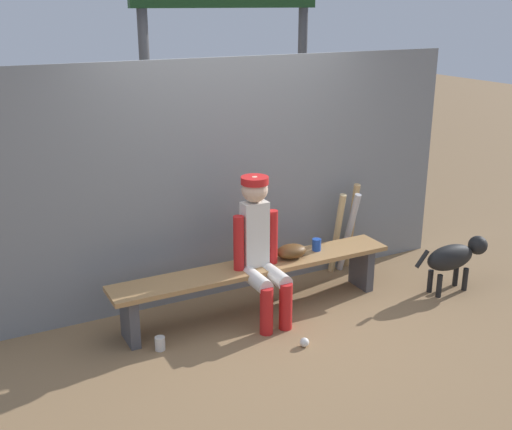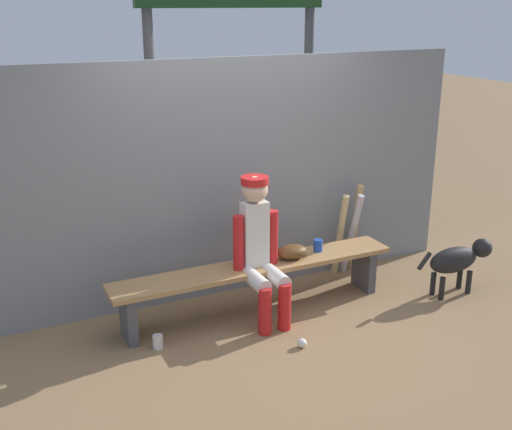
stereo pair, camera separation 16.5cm
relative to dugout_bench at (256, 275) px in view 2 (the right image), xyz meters
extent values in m
plane|color=olive|center=(0.00, 0.00, -0.35)|extent=(30.00, 30.00, 0.00)
cube|color=gray|center=(0.00, 0.51, 0.72)|extent=(4.61, 0.03, 2.14)
cube|color=#AD7F4C|center=(0.00, 0.00, 0.07)|extent=(2.55, 0.36, 0.04)
cube|color=#4C4C51|center=(-1.13, 0.00, -0.15)|extent=(0.08, 0.29, 0.40)
cube|color=#4C4C51|center=(1.13, 0.00, -0.15)|extent=(0.08, 0.29, 0.40)
cube|color=silver|center=(-0.01, 0.00, 0.38)|extent=(0.22, 0.13, 0.56)
sphere|color=beige|center=(-0.01, 0.00, 0.77)|extent=(0.22, 0.22, 0.22)
cylinder|color=red|center=(-0.01, 0.00, 0.85)|extent=(0.23, 0.23, 0.06)
cylinder|color=silver|center=(-0.10, -0.19, 0.05)|extent=(0.13, 0.38, 0.13)
cylinder|color=red|center=(-0.10, -0.38, -0.15)|extent=(0.11, 0.11, 0.40)
cylinder|color=red|center=(-0.17, -0.02, 0.33)|extent=(0.09, 0.09, 0.48)
cylinder|color=silver|center=(0.08, -0.19, 0.05)|extent=(0.13, 0.38, 0.13)
cylinder|color=red|center=(0.08, -0.38, -0.15)|extent=(0.11, 0.11, 0.40)
cylinder|color=red|center=(0.15, -0.02, 0.33)|extent=(0.09, 0.09, 0.48)
ellipsoid|color=#593819|center=(0.35, 0.00, 0.15)|extent=(0.28, 0.20, 0.12)
cylinder|color=tan|center=(1.07, 0.35, 0.08)|extent=(0.08, 0.23, 0.86)
cylinder|color=#B7B7BC|center=(1.20, 0.33, 0.08)|extent=(0.11, 0.27, 0.85)
cylinder|color=tan|center=(1.28, 0.40, 0.11)|extent=(0.10, 0.24, 0.92)
sphere|color=white|center=(0.06, -0.70, -0.31)|extent=(0.07, 0.07, 0.07)
cylinder|color=silver|center=(-0.96, -0.23, -0.29)|extent=(0.08, 0.08, 0.11)
cylinder|color=#1E47AD|center=(0.64, 0.04, 0.15)|extent=(0.08, 0.08, 0.11)
cylinder|color=#3F3F42|center=(-0.39, 1.55, 0.91)|extent=(0.10, 0.10, 2.52)
cylinder|color=#3F3F42|center=(1.37, 1.55, 0.91)|extent=(0.10, 0.10, 2.52)
ellipsoid|color=black|center=(1.78, -0.46, -0.01)|extent=(0.52, 0.20, 0.24)
sphere|color=black|center=(2.12, -0.46, 0.05)|extent=(0.18, 0.18, 0.18)
cylinder|color=black|center=(1.44, -0.46, 0.04)|extent=(0.15, 0.04, 0.16)
cylinder|color=black|center=(1.94, -0.40, -0.24)|extent=(0.05, 0.05, 0.22)
cylinder|color=black|center=(1.94, -0.52, -0.24)|extent=(0.05, 0.05, 0.22)
cylinder|color=black|center=(1.62, -0.40, -0.24)|extent=(0.05, 0.05, 0.22)
cylinder|color=black|center=(1.62, -0.52, -0.24)|extent=(0.05, 0.05, 0.22)
camera|label=1|loc=(-2.29, -4.41, 2.22)|focal=44.23mm
camera|label=2|loc=(-2.14, -4.48, 2.22)|focal=44.23mm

